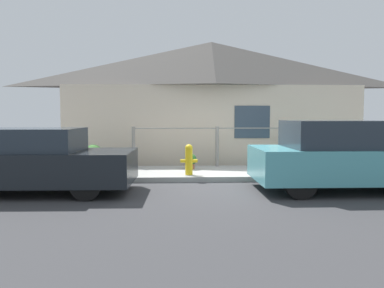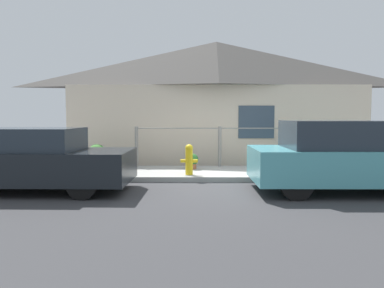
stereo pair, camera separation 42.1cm
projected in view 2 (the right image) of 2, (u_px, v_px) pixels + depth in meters
ground_plane at (225, 183)px, 8.90m from camera, size 60.00×60.00×0.00m
sidewalk at (222, 173)px, 9.93m from camera, size 24.00×2.08×0.13m
house at (216, 69)px, 12.39m from camera, size 9.79×2.23×4.04m
fence at (220, 144)px, 10.76m from camera, size 4.90×0.10×1.15m
car_left at (30, 160)px, 7.80m from camera, size 4.15×1.73×1.33m
car_right at (341, 157)px, 7.75m from camera, size 3.74×1.80×1.49m
fire_hydrant at (189, 159)px, 9.26m from camera, size 0.43×0.19×0.76m
potted_plant_near_hydrant at (193, 161)px, 10.26m from camera, size 0.32×0.32×0.42m
potted_plant_by_fence at (97, 155)px, 10.60m from camera, size 0.52×0.52×0.66m
potted_plant_corner at (294, 155)px, 10.55m from camera, size 0.55×0.55×0.66m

